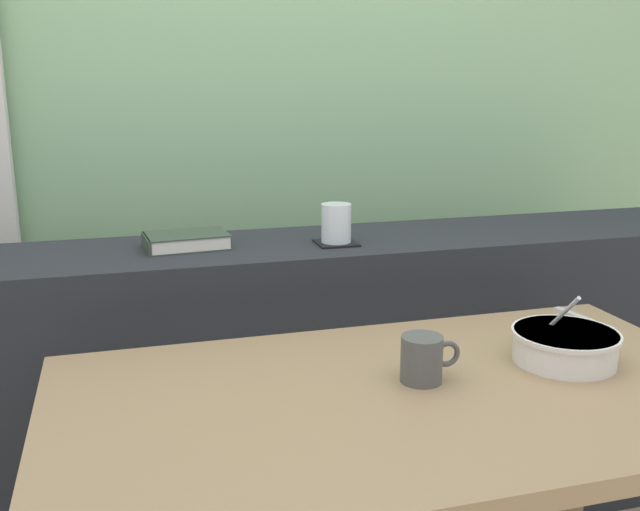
{
  "coord_description": "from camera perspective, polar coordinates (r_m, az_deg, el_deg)",
  "views": [
    {
      "loc": [
        -0.37,
        -1.18,
        1.23
      ],
      "look_at": [
        0.1,
        0.46,
        0.81
      ],
      "focal_mm": 40.16,
      "sensor_mm": 36.0,
      "label": 1
    }
  ],
  "objects": [
    {
      "name": "outdoor_backdrop",
      "position": [
        2.47,
        -7.8,
        17.59
      ],
      "size": [
        4.8,
        0.08,
        2.8
      ],
      "primitive_type": "cube",
      "color": "#8EBC89",
      "rests_on": "ground"
    },
    {
      "name": "juice_glass",
      "position": [
        1.8,
        1.3,
        2.49
      ],
      "size": [
        0.08,
        0.08,
        0.1
      ],
      "color": "white",
      "rests_on": "coaster_square"
    },
    {
      "name": "closed_book",
      "position": [
        1.79,
        -10.67,
        1.16
      ],
      "size": [
        0.21,
        0.15,
        0.04
      ],
      "color": "#334233",
      "rests_on": "dark_console_ledge"
    },
    {
      "name": "ceramic_mug",
      "position": [
        1.31,
        8.19,
        -8.14
      ],
      "size": [
        0.11,
        0.08,
        0.08
      ],
      "color": "#4C4C4C",
      "rests_on": "breakfast_table"
    },
    {
      "name": "fork_utensil",
      "position": [
        1.73,
        20.28,
        -4.72
      ],
      "size": [
        0.05,
        0.17,
        0.01
      ],
      "primitive_type": "cube",
      "rotation": [
        0.0,
        0.0,
        0.18
      ],
      "color": "silver",
      "rests_on": "breakfast_table"
    },
    {
      "name": "dark_console_ledge",
      "position": [
        1.95,
        -3.77,
        -10.98
      ],
      "size": [
        2.8,
        0.38,
        0.83
      ],
      "primitive_type": "cube",
      "color": "#23262B",
      "rests_on": "ground"
    },
    {
      "name": "coaster_square",
      "position": [
        1.81,
        1.29,
        1.01
      ],
      "size": [
        0.1,
        0.1,
        0.0
      ],
      "primitive_type": "cube",
      "color": "black",
      "rests_on": "dark_console_ledge"
    },
    {
      "name": "soup_bowl",
      "position": [
        1.46,
        18.92,
        -6.87
      ],
      "size": [
        0.2,
        0.2,
        0.14
      ],
      "color": "silver",
      "rests_on": "breakfast_table"
    },
    {
      "name": "breakfast_table",
      "position": [
        1.33,
        6.7,
        -14.74
      ],
      "size": [
        1.24,
        0.68,
        0.7
      ],
      "color": "#826849",
      "rests_on": "ground"
    }
  ]
}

